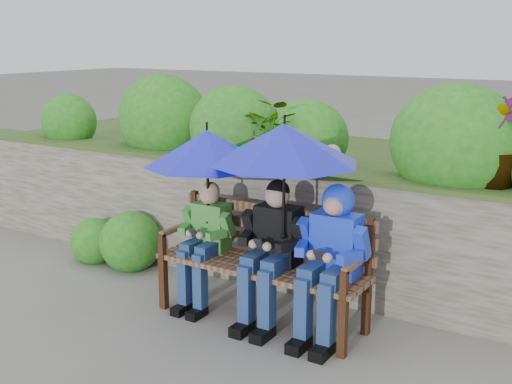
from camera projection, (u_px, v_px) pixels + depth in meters
The scene contains 8 objects.
ground at pixel (249, 317), 4.84m from camera, with size 60.00×60.00×0.00m, color slate.
garden_backdrop at pixel (339, 197), 6.05m from camera, with size 8.00×2.88×1.78m.
park_bench at pixel (266, 256), 4.73m from camera, with size 1.61×0.47×0.85m.
boy_left at pixel (205, 237), 4.92m from camera, with size 0.41×0.48×0.98m.
boy_middle at pixel (272, 246), 4.60m from camera, with size 0.48×0.56×1.07m.
boy_right at pixel (331, 250), 4.36m from camera, with size 0.49×0.60×1.09m.
umbrella_left at pixel (207, 148), 4.77m from camera, with size 0.95×0.95×0.79m.
umbrella_right at pixel (284, 144), 4.34m from camera, with size 1.05×1.05×0.87m.
Camera 1 is at (2.40, -3.79, 2.05)m, focal length 45.00 mm.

